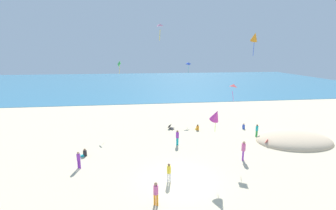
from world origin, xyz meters
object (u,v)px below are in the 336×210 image
Objects in this scene: person_2 at (156,192)px; kite_red at (234,86)px; kite_pink at (160,25)px; kite_green at (119,64)px; beach_chair_near_camera at (171,127)px; kite_blue at (189,63)px; person_6 at (244,127)px; person_1 at (177,137)px; person_0 at (257,130)px; person_4 at (243,149)px; person_5 at (197,128)px; beach_chair_far_right at (268,143)px; kite_orange at (255,37)px; person_3 at (85,153)px; kite_magenta at (216,115)px; person_7 at (169,171)px; person_8 at (79,159)px.

kite_red is at bearing -16.90° from person_2.
kite_green is (-3.50, 14.65, -2.99)m from kite_pink.
beach_chair_near_camera is 0.55× the size of kite_green.
kite_blue reaches higher than person_2.
kite_red is at bearing -85.05° from kite_blue.
kite_green is (-14.48, 3.74, 7.21)m from person_6.
person_1 is at bearing 156.51° from kite_red.
person_4 is (-3.91, -5.19, 0.18)m from person_0.
kite_blue is (-5.41, 9.98, 6.55)m from person_0.
person_5 is (3.04, -0.76, 0.03)m from beach_chair_near_camera.
person_6 is (8.62, -0.94, 0.02)m from beach_chair_near_camera.
kite_blue is (-1.14, 13.21, 1.28)m from kite_red.
kite_orange reaches higher than beach_chair_far_right.
person_3 is 1.02× the size of person_6.
beach_chair_near_camera is 10.13m from kite_red.
kite_orange is at bearing -85.40° from person_4.
beach_chair_far_right is 17.19m from person_3.
kite_blue is (3.43, 11.22, 6.46)m from person_1.
person_1 is 0.90× the size of person_4.
kite_magenta is at bearing -110.32° from beach_chair_far_right.
kite_red is at bearing 129.06° from person_4.
person_5 is at bearing 90.33° from kite_orange.
beach_chair_near_camera is at bearing -46.57° from person_1.
person_0 is at bearing 58.09° from kite_orange.
kite_red reaches higher than kite_magenta.
kite_orange is at bearing 126.22° from person_0.
kite_orange is at bearing -91.58° from beach_chair_far_right.
kite_pink reaches higher than kite_blue.
kite_orange is (-1.77, -3.93, 8.79)m from person_4.
person_0 is 0.90× the size of person_1.
person_1 is 6.32m from person_4.
person_5 is 0.46× the size of kite_red.
kite_orange is (4.87, -1.29, 8.96)m from person_7.
kite_orange is at bearing -90.80° from kite_blue.
person_6 is (17.14, 5.45, -0.01)m from person_3.
person_1 reaches higher than person_3.
person_5 is 0.72× the size of kite_pink.
beach_chair_near_camera is at bearing 65.52° from person_5.
person_4 is at bearing 65.78° from kite_orange.
kite_red is (4.57, -1.99, 5.18)m from person_1.
kite_orange is at bearing -103.47° from kite_red.
person_5 is at bearing 131.52° from person_4.
beach_chair_near_camera is 0.61× the size of kite_orange.
kite_green reaches higher than person_0.
kite_red reaches higher than person_8.
person_0 is 0.97× the size of person_7.
kite_pink is at bearing 143.57° from person_5.
kite_red is at bearing 105.19° from person_0.
beach_chair_far_right is 7.16m from kite_red.
person_5 is 0.39× the size of kite_magenta.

